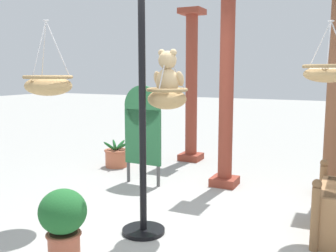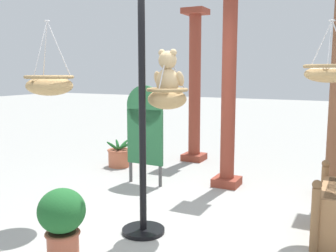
% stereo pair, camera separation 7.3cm
% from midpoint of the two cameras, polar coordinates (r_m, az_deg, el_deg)
% --- Properties ---
extents(ground_plane, '(40.00, 40.00, 0.00)m').
position_cam_midpoint_polar(ground_plane, '(4.17, -0.42, -15.22)').
color(ground_plane, '#9E9E99').
extents(display_pole_central, '(0.44, 0.44, 2.62)m').
position_cam_midpoint_polar(display_pole_central, '(3.87, -4.30, -4.10)').
color(display_pole_central, black).
rests_on(display_pole_central, ground).
extents(hanging_basket_with_teddy, '(0.43, 0.43, 0.58)m').
position_cam_midpoint_polar(hanging_basket_with_teddy, '(3.94, -0.68, 4.29)').
color(hanging_basket_with_teddy, tan).
extents(teddy_bear, '(0.33, 0.30, 0.48)m').
position_cam_midpoint_polar(teddy_bear, '(3.95, -0.53, 7.38)').
color(teddy_bear, tan).
extents(hanging_basket_left_high, '(0.52, 0.52, 0.79)m').
position_cam_midpoint_polar(hanging_basket_left_high, '(4.31, -17.79, 5.92)').
color(hanging_basket_left_high, tan).
extents(hanging_basket_right_low, '(0.49, 0.49, 0.60)m').
position_cam_midpoint_polar(hanging_basket_right_low, '(4.10, 22.20, 7.40)').
color(hanging_basket_right_low, tan).
extents(greenhouse_pillar_left, '(0.41, 0.41, 2.76)m').
position_cam_midpoint_polar(greenhouse_pillar_left, '(7.08, 3.20, 5.52)').
color(greenhouse_pillar_left, brown).
rests_on(greenhouse_pillar_left, ground).
extents(greenhouse_pillar_right, '(0.43, 0.43, 3.03)m').
position_cam_midpoint_polar(greenhouse_pillar_right, '(5.47, 23.36, 5.49)').
color(greenhouse_pillar_right, brown).
rests_on(greenhouse_pillar_right, ground).
extents(greenhouse_pillar_far_back, '(0.39, 0.39, 2.90)m').
position_cam_midpoint_polar(greenhouse_pillar_far_back, '(5.50, 8.30, 5.40)').
color(greenhouse_pillar_far_back, brown).
rests_on(greenhouse_pillar_far_back, ground).
extents(potted_plant_fern_front, '(0.41, 0.41, 0.66)m').
position_cam_midpoint_polar(potted_plant_fern_front, '(3.49, -15.91, -13.44)').
color(potted_plant_fern_front, '#AD563D').
rests_on(potted_plant_fern_front, ground).
extents(potted_plant_bushy_green, '(0.46, 0.48, 0.47)m').
position_cam_midpoint_polar(potted_plant_bushy_green, '(6.78, -7.98, -4.48)').
color(potted_plant_bushy_green, '#BC6042').
rests_on(potted_plant_bushy_green, ground).
extents(display_sign_board, '(0.60, 0.07, 1.46)m').
position_cam_midpoint_polar(display_sign_board, '(5.57, -4.16, -0.03)').
color(display_sign_board, '#286B3D').
rests_on(display_sign_board, ground).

